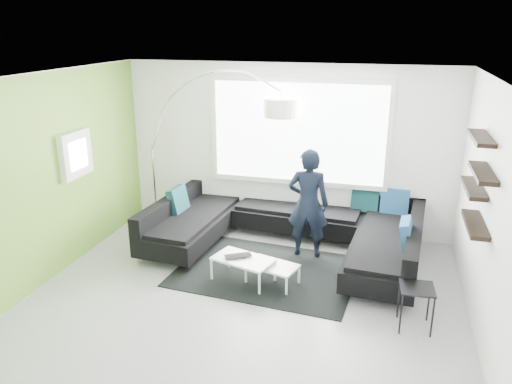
# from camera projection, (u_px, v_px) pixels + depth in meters

# --- Properties ---
(ground) EXTENTS (5.50, 5.50, 0.00)m
(ground) POSITION_uv_depth(u_px,v_px,m) (244.00, 299.00, 6.44)
(ground) COLOR gray
(ground) RESTS_ON ground
(room_shell) EXTENTS (5.54, 5.04, 2.82)m
(room_shell) POSITION_uv_depth(u_px,v_px,m) (251.00, 160.00, 6.04)
(room_shell) COLOR white
(room_shell) RESTS_ON ground
(sectional_sofa) EXTENTS (4.17, 2.79, 0.86)m
(sectional_sofa) POSITION_uv_depth(u_px,v_px,m) (285.00, 229.00, 7.68)
(sectional_sofa) COLOR black
(sectional_sofa) RESTS_ON ground
(rug) EXTENTS (2.64, 2.01, 0.01)m
(rug) POSITION_uv_depth(u_px,v_px,m) (266.00, 271.00, 7.16)
(rug) COLOR black
(rug) RESTS_ON ground
(coffee_table) EXTENTS (1.18, 0.88, 0.34)m
(coffee_table) POSITION_uv_depth(u_px,v_px,m) (258.00, 271.00, 6.81)
(coffee_table) COLOR silver
(coffee_table) RESTS_ON ground
(arc_lamp) EXTENTS (2.53, 0.79, 2.70)m
(arc_lamp) POSITION_uv_depth(u_px,v_px,m) (152.00, 149.00, 8.47)
(arc_lamp) COLOR silver
(arc_lamp) RESTS_ON ground
(side_table) EXTENTS (0.41, 0.41, 0.52)m
(side_table) POSITION_uv_depth(u_px,v_px,m) (415.00, 307.00, 5.77)
(side_table) COLOR black
(side_table) RESTS_ON ground
(person) EXTENTS (0.64, 0.44, 1.68)m
(person) POSITION_uv_depth(u_px,v_px,m) (308.00, 204.00, 7.41)
(person) COLOR black
(person) RESTS_ON ground
(laptop) EXTENTS (0.58, 0.56, 0.03)m
(laptop) POSITION_uv_depth(u_px,v_px,m) (239.00, 258.00, 6.78)
(laptop) COLOR black
(laptop) RESTS_ON coffee_table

